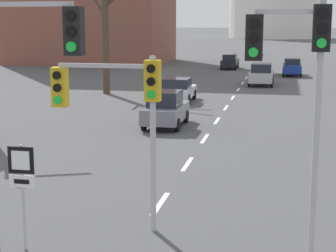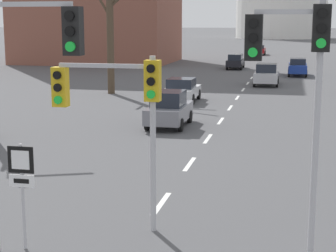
{
  "view_description": "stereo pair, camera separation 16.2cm",
  "coord_description": "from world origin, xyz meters",
  "px_view_note": "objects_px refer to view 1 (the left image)",
  "views": [
    {
      "loc": [
        3.25,
        -5.97,
        5.06
      ],
      "look_at": [
        0.62,
        6.81,
        2.6
      ],
      "focal_mm": 60.0,
      "sensor_mm": 36.0,
      "label": 1
    },
    {
      "loc": [
        3.41,
        -5.94,
        5.06
      ],
      "look_at": [
        0.62,
        6.81,
        2.6
      ],
      "focal_mm": 60.0,
      "sensor_mm": 36.0,
      "label": 2
    }
  ],
  "objects_px": {
    "traffic_signal_centre_tall": "(118,99)",
    "sedan_far_left": "(261,74)",
    "sedan_near_right": "(253,50)",
    "sedan_mid_centre": "(230,61)",
    "sedan_near_left": "(165,109)",
    "sedan_distant_centre": "(177,90)",
    "traffic_signal_near_right": "(297,65)",
    "traffic_signal_near_left": "(15,59)",
    "route_sign_post": "(22,179)",
    "sedan_far_right": "(292,67)"
  },
  "relations": [
    {
      "from": "route_sign_post",
      "to": "sedan_distant_centre",
      "type": "bearing_deg",
      "value": 92.41
    },
    {
      "from": "traffic_signal_near_right",
      "to": "sedan_mid_centre",
      "type": "height_order",
      "value": "traffic_signal_near_right"
    },
    {
      "from": "traffic_signal_near_left",
      "to": "sedan_near_left",
      "type": "distance_m",
      "value": 15.91
    },
    {
      "from": "sedan_distant_centre",
      "to": "traffic_signal_near_right",
      "type": "bearing_deg",
      "value": -73.24
    },
    {
      "from": "sedan_mid_centre",
      "to": "sedan_distant_centre",
      "type": "relative_size",
      "value": 1.16
    },
    {
      "from": "route_sign_post",
      "to": "sedan_far_left",
      "type": "height_order",
      "value": "route_sign_post"
    },
    {
      "from": "traffic_signal_near_right",
      "to": "sedan_near_left",
      "type": "bearing_deg",
      "value": 112.26
    },
    {
      "from": "traffic_signal_centre_tall",
      "to": "sedan_near_left",
      "type": "relative_size",
      "value": 1.12
    },
    {
      "from": "sedan_near_right",
      "to": "route_sign_post",
      "type": "bearing_deg",
      "value": -90.69
    },
    {
      "from": "traffic_signal_near_right",
      "to": "traffic_signal_near_left",
      "type": "bearing_deg",
      "value": -166.2
    },
    {
      "from": "traffic_signal_centre_tall",
      "to": "sedan_far_right",
      "type": "height_order",
      "value": "traffic_signal_centre_tall"
    },
    {
      "from": "route_sign_post",
      "to": "sedan_far_right",
      "type": "relative_size",
      "value": 0.57
    },
    {
      "from": "traffic_signal_near_left",
      "to": "sedan_far_left",
      "type": "height_order",
      "value": "traffic_signal_near_left"
    },
    {
      "from": "sedan_far_right",
      "to": "sedan_near_left",
      "type": "bearing_deg",
      "value": -102.94
    },
    {
      "from": "sedan_near_left",
      "to": "sedan_mid_centre",
      "type": "distance_m",
      "value": 33.73
    },
    {
      "from": "traffic_signal_centre_tall",
      "to": "traffic_signal_near_right",
      "type": "relative_size",
      "value": 0.78
    },
    {
      "from": "route_sign_post",
      "to": "sedan_far_right",
      "type": "height_order",
      "value": "route_sign_post"
    },
    {
      "from": "sedan_near_left",
      "to": "sedan_far_right",
      "type": "bearing_deg",
      "value": 77.06
    },
    {
      "from": "sedan_mid_centre",
      "to": "sedan_distant_centre",
      "type": "xyz_separation_m",
      "value": [
        -0.91,
        -25.28,
        -0.04
      ]
    },
    {
      "from": "traffic_signal_near_right",
      "to": "sedan_near_right",
      "type": "distance_m",
      "value": 73.88
    },
    {
      "from": "traffic_signal_near_left",
      "to": "sedan_near_right",
      "type": "height_order",
      "value": "traffic_signal_near_left"
    },
    {
      "from": "sedan_distant_centre",
      "to": "sedan_near_left",
      "type": "bearing_deg",
      "value": -83.15
    },
    {
      "from": "route_sign_post",
      "to": "sedan_far_right",
      "type": "xyz_separation_m",
      "value": [
        6.3,
        42.52,
        -0.8
      ]
    },
    {
      "from": "route_sign_post",
      "to": "sedan_near_right",
      "type": "height_order",
      "value": "route_sign_post"
    },
    {
      "from": "sedan_near_right",
      "to": "sedan_mid_centre",
      "type": "bearing_deg",
      "value": -92.2
    },
    {
      "from": "traffic_signal_near_left",
      "to": "sedan_near_right",
      "type": "xyz_separation_m",
      "value": [
        0.75,
        75.03,
        -3.51
      ]
    },
    {
      "from": "traffic_signal_centre_tall",
      "to": "sedan_near_right",
      "type": "distance_m",
      "value": 73.03
    },
    {
      "from": "traffic_signal_near_right",
      "to": "sedan_far_right",
      "type": "relative_size",
      "value": 1.28
    },
    {
      "from": "traffic_signal_near_left",
      "to": "sedan_distant_centre",
      "type": "height_order",
      "value": "traffic_signal_near_left"
    },
    {
      "from": "sedan_near_right",
      "to": "sedan_far_right",
      "type": "xyz_separation_m",
      "value": [
        5.4,
        -32.16,
        0.07
      ]
    },
    {
      "from": "route_sign_post",
      "to": "sedan_near_right",
      "type": "bearing_deg",
      "value": 89.31
    },
    {
      "from": "traffic_signal_near_right",
      "to": "sedan_near_right",
      "type": "bearing_deg",
      "value": 93.81
    },
    {
      "from": "traffic_signal_near_right",
      "to": "sedan_near_left",
      "type": "xyz_separation_m",
      "value": [
        -5.79,
        14.15,
        -3.3
      ]
    },
    {
      "from": "traffic_signal_centre_tall",
      "to": "sedan_near_left",
      "type": "distance_m",
      "value": 13.8
    },
    {
      "from": "sedan_near_left",
      "to": "sedan_distant_centre",
      "type": "relative_size",
      "value": 1.0
    },
    {
      "from": "sedan_near_right",
      "to": "sedan_far_right",
      "type": "height_order",
      "value": "sedan_far_right"
    },
    {
      "from": "traffic_signal_centre_tall",
      "to": "sedan_far_left",
      "type": "height_order",
      "value": "traffic_signal_centre_tall"
    },
    {
      "from": "sedan_mid_centre",
      "to": "sedan_far_left",
      "type": "xyz_separation_m",
      "value": [
        3.92,
        -14.92,
        0.06
      ]
    },
    {
      "from": "route_sign_post",
      "to": "sedan_distant_centre",
      "type": "xyz_separation_m",
      "value": [
        -1.0,
        23.65,
        -0.88
      ]
    },
    {
      "from": "traffic_signal_near_left",
      "to": "sedan_far_left",
      "type": "bearing_deg",
      "value": 83.9
    },
    {
      "from": "traffic_signal_near_right",
      "to": "sedan_distant_centre",
      "type": "xyz_separation_m",
      "value": [
        -6.81,
        22.61,
        -3.38
      ]
    },
    {
      "from": "traffic_signal_near_right",
      "to": "sedan_far_left",
      "type": "relative_size",
      "value": 1.3
    },
    {
      "from": "sedan_near_right",
      "to": "sedan_mid_centre",
      "type": "height_order",
      "value": "sedan_mid_centre"
    },
    {
      "from": "sedan_near_left",
      "to": "sedan_near_right",
      "type": "xyz_separation_m",
      "value": [
        0.88,
        59.49,
        -0.09
      ]
    },
    {
      "from": "traffic_signal_near_left",
      "to": "route_sign_post",
      "type": "distance_m",
      "value": 2.66
    },
    {
      "from": "traffic_signal_near_right",
      "to": "sedan_far_left",
      "type": "distance_m",
      "value": 33.19
    },
    {
      "from": "traffic_signal_near_left",
      "to": "sedan_distant_centre",
      "type": "distance_m",
      "value": 24.28
    },
    {
      "from": "traffic_signal_centre_tall",
      "to": "sedan_distant_centre",
      "type": "height_order",
      "value": "traffic_signal_centre_tall"
    },
    {
      "from": "route_sign_post",
      "to": "sedan_mid_centre",
      "type": "relative_size",
      "value": 0.55
    },
    {
      "from": "traffic_signal_near_left",
      "to": "traffic_signal_near_right",
      "type": "bearing_deg",
      "value": 13.8
    }
  ]
}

